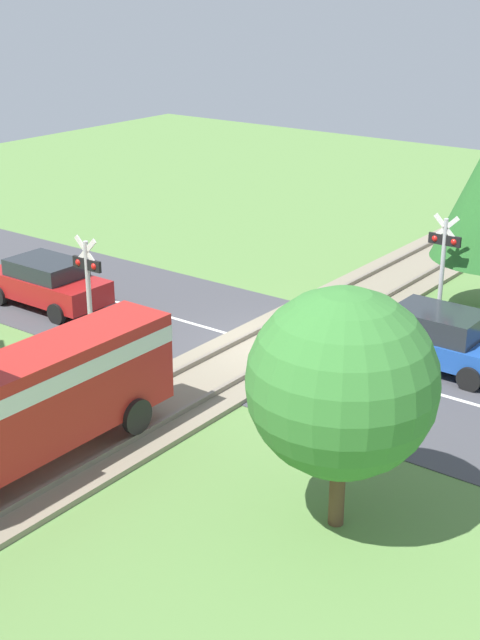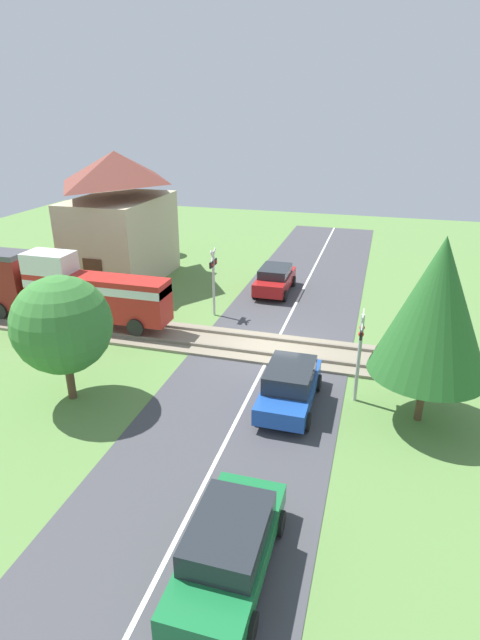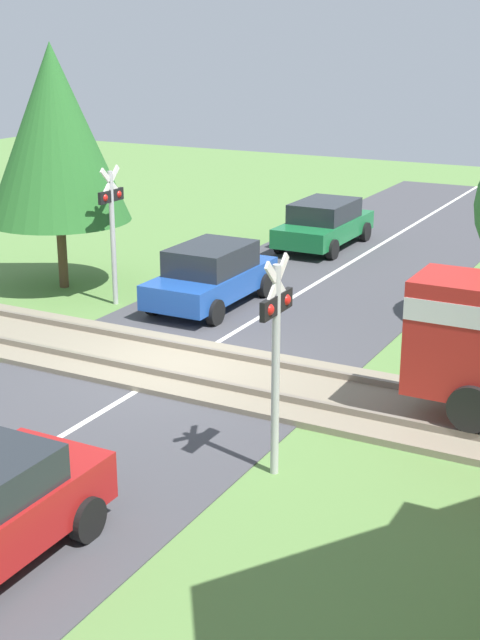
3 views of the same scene
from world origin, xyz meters
name	(u,v)px [view 1 (image 1 of 3)]	position (x,y,z in m)	size (l,w,h in m)	color
ground_plane	(272,347)	(0.00, 0.00, 0.00)	(60.00, 60.00, 0.00)	#5B8442
road_surface	(272,347)	(0.00, 0.00, 0.01)	(48.00, 6.40, 0.02)	#424247
track_bed	(272,345)	(0.00, 0.00, 0.07)	(2.80, 48.00, 0.24)	gray
car_near_crossing	(437,338)	(-3.92, -1.44, 0.77)	(3.86, 1.80, 1.48)	#1E4CA8
car_far_side	(47,282)	(7.01, 1.44, 0.76)	(3.84, 1.80, 1.43)	#A81919
crossing_signal_west_approach	(443,259)	(-2.99, -3.56, 2.10)	(0.90, 0.18, 3.30)	#B7B7B7
crossing_signal_east_approach	(88,284)	(2.99, 3.56, 2.10)	(0.90, 0.18, 3.30)	#B7B7B7
tree_roadside_hedge	(342,383)	(-5.51, 5.88, 2.75)	(3.27, 3.27, 4.39)	brown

